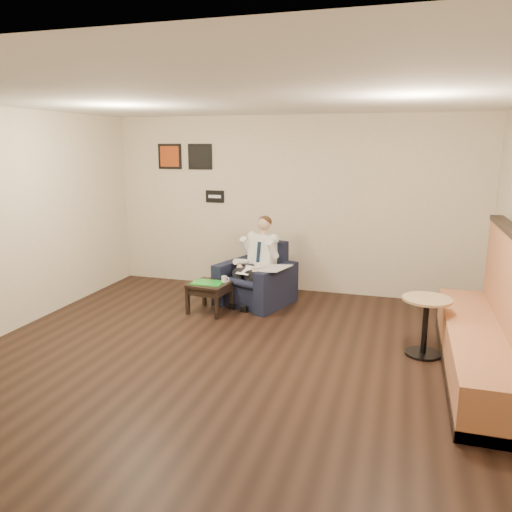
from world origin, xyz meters
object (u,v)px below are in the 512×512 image
(green_folder, at_px, (207,283))
(banquette, at_px, (483,306))
(armchair, at_px, (255,274))
(side_table, at_px, (210,297))
(smartphone, at_px, (218,280))
(cafe_table, at_px, (425,327))
(seated_man, at_px, (251,265))
(coffee_mug, at_px, (224,279))

(green_folder, relative_size, banquette, 0.15)
(armchair, height_order, side_table, armchair)
(smartphone, xyz_separation_m, banquette, (3.36, -1.15, 0.30))
(side_table, relative_size, cafe_table, 0.77)
(seated_man, distance_m, side_table, 0.77)
(armchair, distance_m, side_table, 0.79)
(cafe_table, bearing_deg, coffee_mug, 163.80)
(smartphone, bearing_deg, seated_man, 54.74)
(seated_man, relative_size, green_folder, 2.92)
(seated_man, distance_m, banquette, 3.30)
(seated_man, xyz_separation_m, coffee_mug, (-0.28, -0.36, -0.15))
(seated_man, height_order, cafe_table, seated_man)
(armchair, height_order, smartphone, armchair)
(smartphone, bearing_deg, armchair, 61.12)
(smartphone, xyz_separation_m, cafe_table, (2.83, -0.84, -0.09))
(smartphone, distance_m, banquette, 3.57)
(seated_man, xyz_separation_m, banquette, (2.96, -1.46, 0.11))
(green_folder, bearing_deg, side_table, 26.20)
(banquette, bearing_deg, seated_man, 153.76)
(green_folder, height_order, banquette, banquette)
(armchair, distance_m, seated_man, 0.21)
(coffee_mug, bearing_deg, seated_man, 51.72)
(seated_man, relative_size, banquette, 0.44)
(armchair, distance_m, banquette, 3.33)
(seated_man, bearing_deg, coffee_mug, -109.94)
(armchair, height_order, coffee_mug, armchair)
(side_table, relative_size, coffee_mug, 5.79)
(banquette, relative_size, cafe_table, 4.22)
(armchair, relative_size, cafe_table, 1.39)
(green_folder, height_order, cafe_table, cafe_table)
(coffee_mug, relative_size, banquette, 0.03)
(armchair, xyz_separation_m, seated_man, (-0.04, -0.11, 0.17))
(armchair, height_order, seated_man, seated_man)
(side_table, xyz_separation_m, green_folder, (-0.03, -0.02, 0.22))
(armchair, relative_size, coffee_mug, 10.41)
(side_table, bearing_deg, green_folder, -153.80)
(green_folder, bearing_deg, cafe_table, -13.11)
(side_table, bearing_deg, seated_man, 43.86)
(side_table, height_order, smartphone, smartphone)
(seated_man, bearing_deg, smartphone, -124.41)
(seated_man, height_order, banquette, banquette)
(armchair, distance_m, coffee_mug, 0.57)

